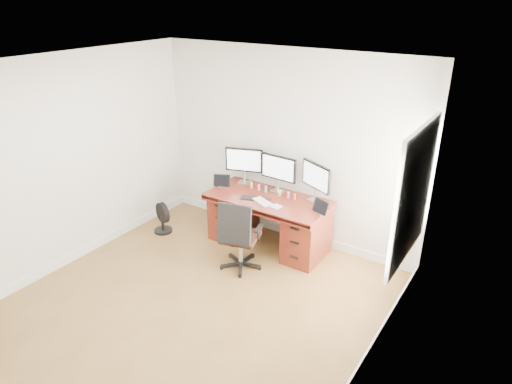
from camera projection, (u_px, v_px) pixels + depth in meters
The scene contains 21 objects.
ground at pixel (184, 313), 5.16m from camera, with size 4.50×4.50×0.00m, color brown.
back_wall at pixel (286, 147), 6.33m from camera, with size 4.00×0.10×2.70m, color white.
right_wall at pixel (368, 260), 3.69m from camera, with size 0.10×4.50×2.70m.
desk at pixel (269, 220), 6.40m from camera, with size 1.70×0.80×0.75m.
office_chair at pixel (239, 247), 5.88m from camera, with size 0.64×0.64×0.99m.
floor_fan at pixel (162, 218), 6.82m from camera, with size 0.32×0.27×0.47m.
monitor_left at pixel (244, 161), 6.59m from camera, with size 0.53×0.21×0.53m.
monitor_center at pixel (278, 169), 6.30m from camera, with size 0.55×0.15×0.53m.
monitor_right at pixel (316, 178), 6.01m from camera, with size 0.51×0.26×0.53m.
tablet_left at pixel (221, 182), 6.54m from camera, with size 0.25×0.16×0.19m.
tablet_right at pixel (320, 208), 5.76m from camera, with size 0.25×0.15×0.19m.
keyboard at pixel (263, 202), 6.10m from camera, with size 0.31×0.13×0.01m, color white.
trackpad at pixel (276, 207), 5.97m from camera, with size 0.13×0.13×0.01m, color silver.
drawing_tablet at pixel (248, 198), 6.22m from camera, with size 0.20×0.13×0.01m, color black.
phone at pixel (267, 199), 6.20m from camera, with size 0.12×0.06×0.01m, color black.
figurine_orange at pixel (252, 185), 6.51m from camera, with size 0.04×0.04×0.09m.
figurine_pink at pixel (259, 187), 6.45m from camera, with size 0.04×0.04×0.09m.
figurine_blue at pixel (266, 189), 6.39m from camera, with size 0.04×0.04×0.09m.
figurine_yellow at pixel (280, 192), 6.28m from camera, with size 0.04×0.04×0.09m.
figurine_purple at pixel (288, 195), 6.21m from camera, with size 0.04×0.04×0.09m.
figurine_brown at pixel (295, 196), 6.16m from camera, with size 0.04×0.04×0.09m.
Camera 1 is at (2.97, -3.03, 3.36)m, focal length 32.00 mm.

